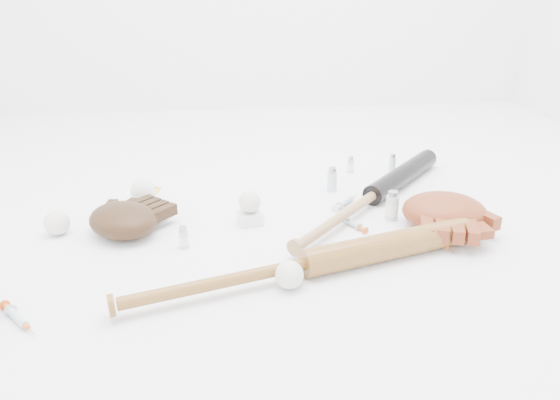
{
  "coord_description": "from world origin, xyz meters",
  "views": [
    {
      "loc": [
        -0.15,
        -1.43,
        0.71
      ],
      "look_at": [
        0.01,
        0.07,
        0.06
      ],
      "focal_mm": 35.0,
      "sensor_mm": 36.0,
      "label": 1
    }
  ],
  "objects": [
    {
      "name": "bat_wood",
      "position": [
        0.04,
        -0.27,
        0.04
      ],
      "size": [
        0.98,
        0.36,
        0.07
      ],
      "primitive_type": null,
      "rotation": [
        0.0,
        0.0,
        0.29
      ],
      "color": "brown",
      "rests_on": "ground"
    },
    {
      "name": "pedestal",
      "position": [
        -0.08,
        0.05,
        0.02
      ],
      "size": [
        0.08,
        0.08,
        0.04
      ],
      "primitive_type": "cube",
      "rotation": [
        0.0,
        0.0,
        0.22
      ],
      "color": "white",
      "rests_on": "ground"
    },
    {
      "name": "glove_tan",
      "position": [
        0.48,
        -0.04,
        0.05
      ],
      "size": [
        0.36,
        0.36,
        0.11
      ],
      "primitive_type": null,
      "rotation": [
        0.0,
        0.0,
        2.87
      ],
      "color": "maroon",
      "rests_on": "ground"
    },
    {
      "name": "vial_1",
      "position": [
        0.31,
        0.45,
        0.03
      ],
      "size": [
        0.02,
        0.02,
        0.06
      ],
      "primitive_type": "cylinder",
      "color": "silver",
      "rests_on": "ground"
    },
    {
      "name": "baseball_on_pedestal",
      "position": [
        -0.08,
        0.05,
        0.07
      ],
      "size": [
        0.07,
        0.07,
        0.07
      ],
      "primitive_type": "sphere",
      "color": "silver",
      "rests_on": "pedestal"
    },
    {
      "name": "vial_3",
      "position": [
        0.35,
        0.03,
        0.05
      ],
      "size": [
        0.04,
        0.04,
        0.09
      ],
      "primitive_type": "cylinder",
      "color": "silver",
      "rests_on": "ground"
    },
    {
      "name": "vial_0",
      "position": [
        0.47,
        0.45,
        0.03
      ],
      "size": [
        0.03,
        0.03,
        0.07
      ],
      "primitive_type": "cylinder",
      "color": "silver",
      "rests_on": "ground"
    },
    {
      "name": "syringe_1",
      "position": [
        0.21,
        -0.0,
        0.01
      ],
      "size": [
        0.09,
        0.14,
        0.02
      ],
      "primitive_type": null,
      "rotation": [
        0.0,
        0.0,
        2.06
      ],
      "color": "#ADBCC6",
      "rests_on": "ground"
    },
    {
      "name": "syringe_4",
      "position": [
        0.44,
        0.3,
        0.01
      ],
      "size": [
        0.12,
        0.09,
        0.02
      ],
      "primitive_type": null,
      "rotation": [
        0.0,
        0.0,
        3.74
      ],
      "color": "#ADBCC6",
      "rests_on": "ground"
    },
    {
      "name": "syringe_0",
      "position": [
        -0.61,
        -0.4,
        0.01
      ],
      "size": [
        0.13,
        0.15,
        0.02
      ],
      "primitive_type": null,
      "rotation": [
        0.0,
        0.0,
        -0.86
      ],
      "color": "#ADBCC6",
      "rests_on": "ground"
    },
    {
      "name": "syringe_2",
      "position": [
        0.23,
        0.15,
        0.01
      ],
      "size": [
        0.13,
        0.15,
        0.02
      ],
      "primitive_type": null,
      "rotation": [
        0.0,
        0.0,
        0.87
      ],
      "color": "#ADBCC6",
      "rests_on": "ground"
    },
    {
      "name": "vial_4",
      "position": [
        -0.27,
        -0.09,
        0.03
      ],
      "size": [
        0.03,
        0.03,
        0.06
      ],
      "primitive_type": "cylinder",
      "color": "silver",
      "rests_on": "ground"
    },
    {
      "name": "glove_dark",
      "position": [
        -0.45,
        0.01,
        0.05
      ],
      "size": [
        0.36,
        0.36,
        0.09
      ],
      "primitive_type": null,
      "rotation": [
        0.0,
        0.0,
        -0.76
      ],
      "color": "black",
      "rests_on": "ground"
    },
    {
      "name": "vial_2",
      "position": [
        0.21,
        0.28,
        0.04
      ],
      "size": [
        0.03,
        0.03,
        0.08
      ],
      "primitive_type": "cylinder",
      "color": "silver",
      "rests_on": "ground"
    },
    {
      "name": "baseball_mid",
      "position": [
        -0.01,
        -0.32,
        0.03
      ],
      "size": [
        0.07,
        0.07,
        0.07
      ],
      "primitive_type": "sphere",
      "color": "silver",
      "rests_on": "ground"
    },
    {
      "name": "baseball_left",
      "position": [
        -0.64,
        0.03,
        0.04
      ],
      "size": [
        0.07,
        0.07,
        0.07
      ],
      "primitive_type": "sphere",
      "color": "silver",
      "rests_on": "ground"
    },
    {
      "name": "bat_dark",
      "position": [
        0.32,
        0.14,
        0.03
      ],
      "size": [
        0.69,
        0.75,
        0.07
      ],
      "primitive_type": null,
      "rotation": [
        0.0,
        0.0,
        0.84
      ],
      "color": "black",
      "rests_on": "ground"
    },
    {
      "name": "trading_card",
      "position": [
        -0.42,
        0.33,
        0.0
      ],
      "size": [
        0.08,
        0.1,
        0.01
      ],
      "primitive_type": "cube",
      "rotation": [
        0.0,
        0.0,
        -0.2
      ],
      "color": "gold",
      "rests_on": "ground"
    },
    {
      "name": "baseball_upper",
      "position": [
        -0.42,
        0.23,
        0.04
      ],
      "size": [
        0.08,
        0.08,
        0.08
      ],
      "primitive_type": "sphere",
      "color": "silver",
      "rests_on": "ground"
    },
    {
      "name": "syringe_3",
      "position": [
        0.43,
        -0.14,
        0.01
      ],
      "size": [
        0.06,
        0.15,
        0.02
      ],
      "primitive_type": null,
      "rotation": [
        0.0,
        0.0,
        -1.3
      ],
      "color": "#ADBCC6",
      "rests_on": "ground"
    }
  ]
}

